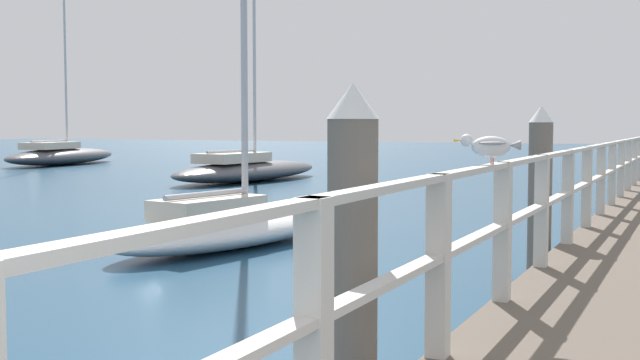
{
  "coord_description": "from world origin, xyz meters",
  "views": [
    {
      "loc": [
        0.27,
        -0.33,
        1.79
      ],
      "look_at": [
        -3.52,
        7.6,
        1.19
      ],
      "focal_mm": 44.89,
      "sensor_mm": 36.0,
      "label": 1
    }
  ],
  "objects_px": {
    "boat_4": "(62,155)",
    "boat_5": "(232,224)",
    "seagull_foreground": "(490,145)",
    "boat_0": "(247,169)",
    "dock_piling_far": "(540,190)",
    "dock_piling_near": "(352,264)"
  },
  "relations": [
    {
      "from": "boat_0",
      "to": "boat_5",
      "type": "xyz_separation_m",
      "value": [
        6.91,
        -12.06,
        -0.07
      ]
    },
    {
      "from": "dock_piling_far",
      "to": "boat_0",
      "type": "xyz_separation_m",
      "value": [
        -11.41,
        12.37,
        -0.63
      ]
    },
    {
      "from": "seagull_foreground",
      "to": "boat_0",
      "type": "height_order",
      "value": "boat_0"
    },
    {
      "from": "boat_4",
      "to": "boat_5",
      "type": "relative_size",
      "value": 1.7
    },
    {
      "from": "dock_piling_far",
      "to": "seagull_foreground",
      "type": "bearing_deg",
      "value": -84.78
    },
    {
      "from": "seagull_foreground",
      "to": "boat_4",
      "type": "xyz_separation_m",
      "value": [
        -24.91,
        22.06,
        -1.2
      ]
    },
    {
      "from": "dock_piling_far",
      "to": "boat_0",
      "type": "bearing_deg",
      "value": 132.68
    },
    {
      "from": "dock_piling_far",
      "to": "seagull_foreground",
      "type": "xyz_separation_m",
      "value": [
        0.37,
        -4.08,
        0.63
      ]
    },
    {
      "from": "seagull_foreground",
      "to": "boat_5",
      "type": "xyz_separation_m",
      "value": [
        -4.87,
        4.39,
        -1.32
      ]
    },
    {
      "from": "boat_0",
      "to": "boat_4",
      "type": "xyz_separation_m",
      "value": [
        -13.13,
        5.61,
        0.05
      ]
    },
    {
      "from": "dock_piling_far",
      "to": "dock_piling_near",
      "type": "bearing_deg",
      "value": -90.0
    },
    {
      "from": "dock_piling_far",
      "to": "boat_4",
      "type": "relative_size",
      "value": 0.19
    },
    {
      "from": "dock_piling_near",
      "to": "boat_5",
      "type": "bearing_deg",
      "value": 126.95
    },
    {
      "from": "boat_0",
      "to": "boat_4",
      "type": "height_order",
      "value": "boat_4"
    },
    {
      "from": "seagull_foreground",
      "to": "boat_4",
      "type": "relative_size",
      "value": 0.04
    },
    {
      "from": "dock_piling_near",
      "to": "seagull_foreground",
      "type": "xyz_separation_m",
      "value": [
        0.37,
        1.59,
        0.63
      ]
    },
    {
      "from": "dock_piling_near",
      "to": "boat_0",
      "type": "distance_m",
      "value": 21.35
    },
    {
      "from": "boat_4",
      "to": "boat_5",
      "type": "bearing_deg",
      "value": -52.93
    },
    {
      "from": "seagull_foreground",
      "to": "boat_4",
      "type": "distance_m",
      "value": 33.3
    },
    {
      "from": "seagull_foreground",
      "to": "boat_4",
      "type": "bearing_deg",
      "value": 19.28
    },
    {
      "from": "dock_piling_near",
      "to": "boat_0",
      "type": "relative_size",
      "value": 0.21
    },
    {
      "from": "seagull_foreground",
      "to": "boat_0",
      "type": "distance_m",
      "value": 20.27
    }
  ]
}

